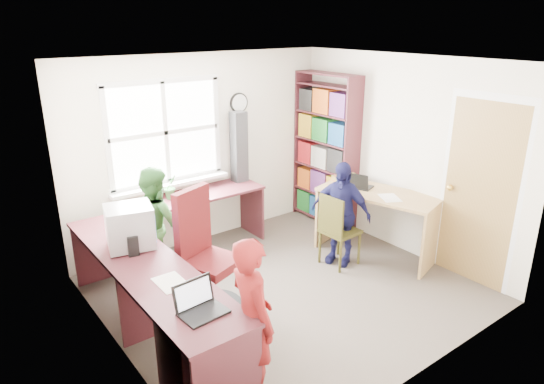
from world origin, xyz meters
The scene contains 19 objects.
room centered at (0.01, 0.10, 1.22)m, with size 3.64×3.44×2.44m.
l_desk centered at (-1.31, -0.28, 0.46)m, with size 2.38×2.95×0.75m.
right_desk centered at (1.42, -0.01, 0.59)m, with size 1.02×1.54×0.81m.
bookshelf centered at (1.65, 1.19, 1.00)m, with size 0.30×1.02×2.10m.
swivel_chair centered at (-0.85, 0.23, 0.53)m, with size 0.74×0.74×1.24m.
wooden_chair centered at (0.81, 0.08, 0.48)m, with size 0.40×0.40×0.89m.
crt_monitor centered at (-1.47, 0.49, 0.96)m, with size 0.49×0.46×0.41m.
laptop_left centered at (-1.49, -0.83, 0.80)m, with size 0.35×0.30×0.23m.
laptop_right centered at (1.33, 0.25, 0.86)m, with size 0.34×0.37×0.21m.
speaker_a centered at (-1.52, 0.33, 0.85)m, with size 0.11×0.11×0.19m.
speaker_b centered at (-1.50, 0.79, 0.85)m, with size 0.12×0.12×0.20m.
cd_tower centered at (0.44, 1.54, 1.21)m, with size 0.18×0.16×0.92m.
game_box centered at (1.41, 0.48, 0.85)m, with size 0.40×0.40×0.07m.
paper_a centered at (-1.47, -0.33, 0.75)m, with size 0.22×0.31×0.00m.
paper_b centered at (1.36, -0.21, 0.82)m, with size 0.32×0.35×0.00m.
potted_plant centered at (-0.58, 1.47, 0.90)m, with size 0.16×0.13×0.29m, color #2F7734.
person_red centered at (-1.18, -1.05, 0.67)m, with size 0.49×0.32×1.33m, color maroon.
person_green centered at (-0.99, 1.02, 0.66)m, with size 0.64×0.50×1.32m, color #2B6729.
person_navy centered at (0.91, 0.12, 0.63)m, with size 0.73×0.31×1.25m, color #13133D.
Camera 1 is at (-2.91, -3.57, 2.76)m, focal length 32.00 mm.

